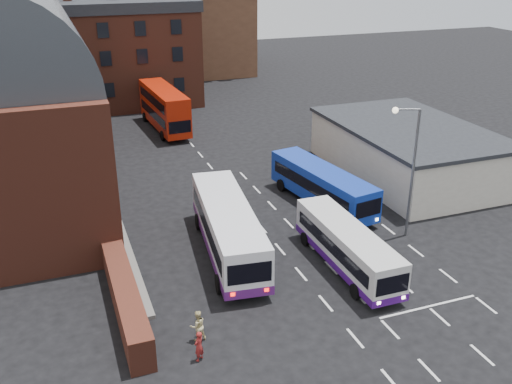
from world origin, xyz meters
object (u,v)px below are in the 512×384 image
object	(u,v)px
pedestrian_beige	(198,326)
pedestrian_red	(199,346)
bus_white_outbound	(228,226)
bus_blue	(322,184)
bus_white_inbound	(347,245)
bus_red_double	(164,108)
street_lamp	(409,161)

from	to	relation	value
pedestrian_beige	pedestrian_red	bearing A→B (deg)	72.71
pedestrian_red	bus_white_outbound	bearing A→B (deg)	-153.29
bus_blue	pedestrian_red	size ratio (longest dim) A/B	6.86
bus_white_inbound	bus_white_outbound	bearing A→B (deg)	-34.24
pedestrian_beige	bus_white_outbound	bearing A→B (deg)	-121.90
bus_white_inbound	bus_red_double	size ratio (longest dim) A/B	0.87
bus_white_inbound	street_lamp	world-z (taller)	street_lamp
bus_red_double	pedestrian_beige	size ratio (longest dim) A/B	6.80
bus_blue	street_lamp	world-z (taller)	street_lamp
pedestrian_beige	bus_red_double	bearing A→B (deg)	-103.74
bus_blue	bus_white_inbound	bearing A→B (deg)	63.62
bus_red_double	bus_white_outbound	bearing A→B (deg)	82.69
bus_white_inbound	bus_red_double	bearing A→B (deg)	-82.46
bus_white_outbound	bus_white_inbound	bearing A→B (deg)	-27.41
bus_white_outbound	bus_white_inbound	size ratio (longest dim) A/B	1.26
bus_white_outbound	street_lamp	bearing A→B (deg)	-1.67
bus_blue	bus_red_double	bearing A→B (deg)	-82.52
bus_white_outbound	bus_red_double	xyz separation A→B (m)	(1.89, 27.43, 0.41)
bus_white_inbound	pedestrian_red	distance (m)	11.59
pedestrian_red	bus_white_inbound	bearing A→B (deg)	167.93
bus_white_inbound	bus_blue	size ratio (longest dim) A/B	0.90
bus_white_inbound	pedestrian_red	xyz separation A→B (m)	(-10.42, -5.00, -0.77)
bus_white_inbound	pedestrian_beige	bearing A→B (deg)	19.36
street_lamp	bus_blue	bearing A→B (deg)	114.03
bus_white_outbound	pedestrian_red	world-z (taller)	bus_white_outbound
street_lamp	pedestrian_red	size ratio (longest dim) A/B	5.61
bus_white_outbound	bus_red_double	distance (m)	27.50
bus_blue	pedestrian_red	distance (m)	18.98
bus_white_inbound	bus_blue	bearing A→B (deg)	-107.14
pedestrian_red	pedestrian_beige	xyz separation A→B (m)	(0.34, 1.46, 0.03)
pedestrian_beige	bus_white_inbound	bearing A→B (deg)	-164.84
bus_white_outbound	bus_red_double	size ratio (longest dim) A/B	1.09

